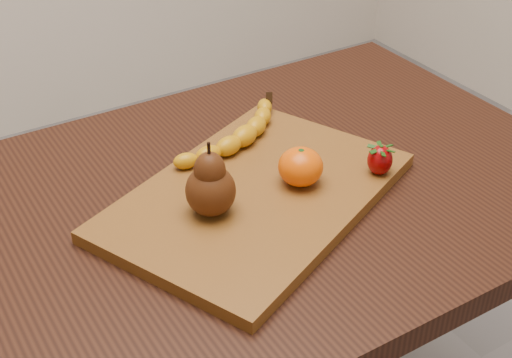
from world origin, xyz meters
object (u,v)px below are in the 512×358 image
cutting_board (256,196)px  pear (210,179)px  mandarin (301,167)px  table (263,235)px

cutting_board → pear: bearing=164.2°
pear → mandarin: pear is taller
cutting_board → pear: (-0.08, -0.01, 0.07)m
pear → mandarin: size_ratio=1.65×
pear → cutting_board: bearing=8.1°
mandarin → pear: bearing=177.7°
table → cutting_board: size_ratio=2.22×
cutting_board → mandarin: bearing=-38.5°
cutting_board → table: bearing=19.0°
table → mandarin: (0.03, -0.05, 0.15)m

